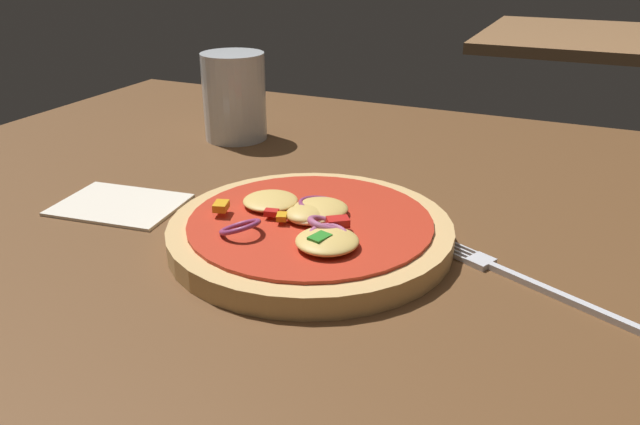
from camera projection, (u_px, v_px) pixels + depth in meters
dining_table at (339, 255)px, 0.54m from camera, size 1.13×0.94×0.03m
pizza at (310, 230)px, 0.53m from camera, size 0.24×0.24×0.04m
fork at (521, 279)px, 0.47m from camera, size 0.17×0.09×0.01m
beer_glass at (235, 100)px, 0.79m from camera, size 0.08×0.08×0.11m
napkin at (120, 205)px, 0.61m from camera, size 0.13×0.10×0.00m
background_table at (620, 40)px, 1.65m from camera, size 0.70×0.61×0.03m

